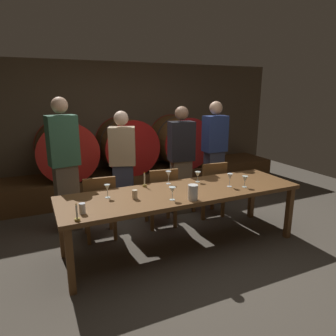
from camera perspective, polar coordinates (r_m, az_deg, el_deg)
name	(u,v)px	position (r m, az deg, el deg)	size (l,w,h in m)	color
ground_plane	(182,245)	(3.99, 2.70, -14.41)	(9.05, 9.05, 0.00)	#4C443A
back_wall	(118,126)	(6.18, -9.39, 7.79)	(6.96, 0.24, 2.45)	brown
barrel_shelf	(128,181)	(5.87, -7.54, -2.54)	(6.27, 0.90, 0.44)	brown
wine_barrel_left	(66,150)	(5.49, -18.76, 3.30)	(1.00, 0.88, 1.00)	#513319
wine_barrel_center	(126,145)	(5.70, -7.89, 4.32)	(1.00, 0.88, 1.00)	brown
wine_barrel_right	(179,141)	(6.10, 2.11, 5.12)	(1.00, 0.88, 1.00)	brown
dining_table	(183,195)	(3.69, 2.81, -5.16)	(2.95, 0.87, 0.75)	brown
chair_left	(100,205)	(4.04, -12.81, -6.76)	(0.43, 0.43, 0.88)	brown
chair_center	(162,195)	(4.31, -1.19, -5.03)	(0.45, 0.45, 0.88)	brown
chair_right	(211,186)	(4.70, 8.10, -3.47)	(0.43, 0.43, 0.88)	brown
guest_far_left	(65,164)	(4.31, -18.95, 0.67)	(0.42, 0.30, 1.85)	brown
guest_center_left	(123,165)	(4.57, -8.53, 0.60)	(0.44, 0.36, 1.64)	#33384C
guest_center_right	(181,160)	(4.71, 2.51, 1.53)	(0.41, 0.28, 1.70)	brown
guest_far_right	(214,152)	(5.18, 8.75, 2.96)	(0.38, 0.25, 1.76)	#33384C
candle_left	(77,216)	(2.95, -16.82, -8.69)	(0.05, 0.05, 0.18)	olive
candle_right	(145,183)	(3.80, -4.45, -2.76)	(0.05, 0.05, 0.20)	olive
pitcher	(193,192)	(3.35, 4.73, -4.62)	(0.11, 0.11, 0.17)	white
wine_glass_far_left	(107,188)	(3.46, -11.42, -3.72)	(0.06, 0.06, 0.16)	silver
wine_glass_left	(172,190)	(3.33, 0.82, -4.25)	(0.08, 0.08, 0.15)	silver
wine_glass_center_left	(168,174)	(3.89, 0.09, -1.22)	(0.07, 0.07, 0.17)	white
wine_glass_center_right	(198,175)	(4.00, 5.65, -1.24)	(0.08, 0.08, 0.14)	silver
wine_glass_right	(230,177)	(3.85, 11.61, -1.73)	(0.07, 0.07, 0.17)	white
wine_glass_far_right	(245,179)	(3.89, 14.34, -2.07)	(0.07, 0.07, 0.14)	silver
cup_left	(82,208)	(3.11, -15.90, -7.35)	(0.06, 0.06, 0.11)	silver
cup_right	(135,194)	(3.40, -6.30, -4.98)	(0.06, 0.06, 0.10)	beige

